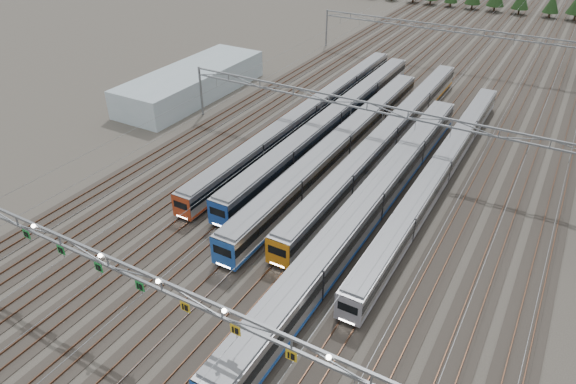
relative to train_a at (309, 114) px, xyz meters
The scene contains 12 objects.
ground 46.53m from the train_a, 76.00° to the right, with size 400.00×400.00×0.00m, color #47423A.
track_bed 56.03m from the train_a, 78.42° to the left, with size 54.00×260.00×5.42m.
train_a is the anchor object (origin of this frame).
train_b 4.61m from the train_a, 12.62° to the right, with size 2.76×57.32×3.59m.
train_c 12.06m from the train_a, 41.74° to the right, with size 2.89×53.85×3.77m.
train_d 13.66m from the train_a, ahead, with size 2.76×60.26×3.59m.
train_e 26.60m from the train_a, 47.41° to the right, with size 3.05×58.64×3.97m.
train_f 23.74m from the train_a, 18.60° to the right, with size 2.54×56.08×3.30m.
gantry_near 46.89m from the train_a, 76.09° to the right, with size 56.36×0.61×8.08m.
gantry_mid 13.14m from the train_a, 24.45° to the right, with size 56.36×0.36×8.00m.
gantry_far 41.68m from the train_a, 74.25° to the left, with size 56.36×0.36×8.00m.
west_shed 23.62m from the train_a, behind, with size 10.00×30.00×4.68m, color #A8C0C9.
Camera 1 is at (22.57, -20.24, 33.51)m, focal length 32.00 mm.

